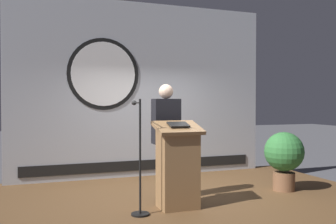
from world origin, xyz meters
name	(u,v)px	position (x,y,z in m)	size (l,w,h in m)	color
ground_plane	(176,217)	(0.00, 0.00, 0.00)	(40.00, 40.00, 0.00)	#4C4C51
stage_platform	(176,207)	(0.00, 0.00, 0.15)	(6.40, 4.00, 0.30)	brown
banner_display	(142,90)	(-0.02, 1.85, 2.02)	(5.20, 0.12, 3.45)	#B2B7C1
podium	(178,166)	(-0.18, -0.54, 0.89)	(0.64, 0.50, 1.21)	olive
speaker_person	(166,141)	(-0.18, -0.06, 1.19)	(0.40, 0.26, 1.74)	black
microphone_stand	(139,174)	(-0.77, -0.65, 0.83)	(0.24, 0.46, 1.51)	black
potted_plant	(284,155)	(1.87, -0.17, 0.89)	(0.65, 0.65, 0.98)	brown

